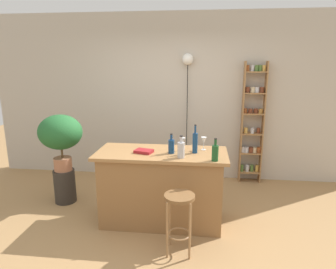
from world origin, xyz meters
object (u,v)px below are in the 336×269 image
object	(u,v)px
wine_glass_left	(204,141)
cookbook	(144,151)
spice_shelf	(252,123)
wine_glass_center	(182,141)
plant_stool	(65,186)
pendant_globe_light	(188,62)
bottle_sauce_amber	(181,149)
potted_plant	(60,134)
bar_stool	(179,210)
bottle_soda_blue	(215,152)
bottle_olive_oil	(195,142)
bottle_spirits_clear	(171,146)

from	to	relation	value
wine_glass_left	cookbook	bearing A→B (deg)	-163.94
spice_shelf	wine_glass_left	world-z (taller)	spice_shelf
spice_shelf	wine_glass_center	xyz separation A→B (m)	(-1.06, -1.40, 0.03)
plant_stool	spice_shelf	bearing A→B (deg)	21.76
pendant_globe_light	cookbook	bearing A→B (deg)	-105.29
wine_glass_left	wine_glass_center	distance (m)	0.27
spice_shelf	bottle_sauce_amber	size ratio (longest dim) A/B	7.66
potted_plant	bottle_sauce_amber	xyz separation A→B (m)	(1.73, -0.58, 0.01)
spice_shelf	plant_stool	size ratio (longest dim) A/B	4.15
bar_stool	wine_glass_center	distance (m)	0.91
bottle_sauce_amber	cookbook	world-z (taller)	bottle_sauce_amber
bottle_soda_blue	cookbook	bearing A→B (deg)	165.86
spice_shelf	cookbook	distance (m)	2.17
bar_stool	bottle_sauce_amber	size ratio (longest dim) A/B	2.52
bar_stool	potted_plant	world-z (taller)	potted_plant
spice_shelf	bottle_soda_blue	world-z (taller)	spice_shelf
bottle_sauce_amber	bottle_soda_blue	xyz separation A→B (m)	(0.38, -0.07, -0.00)
bottle_olive_oil	bottle_soda_blue	distance (m)	0.36
cookbook	pendant_globe_light	size ratio (longest dim) A/B	0.10
plant_stool	bottle_soda_blue	distance (m)	2.35
bottle_spirits_clear	bottle_sauce_amber	bearing A→B (deg)	-50.90
spice_shelf	wine_glass_left	distance (m)	1.56
plant_stool	bottle_spirits_clear	distance (m)	1.83
bar_stool	cookbook	distance (m)	0.88
bottle_spirits_clear	pendant_globe_light	xyz separation A→B (m)	(0.10, 1.58, 0.98)
wine_glass_left	pendant_globe_light	world-z (taller)	pendant_globe_light
bottle_sauce_amber	wine_glass_center	xyz separation A→B (m)	(-0.01, 0.29, 0.02)
plant_stool	potted_plant	size ratio (longest dim) A/B	0.60
bottle_sauce_amber	wine_glass_center	bearing A→B (deg)	91.06
bottle_spirits_clear	wine_glass_center	xyz separation A→B (m)	(0.12, 0.13, 0.03)
potted_plant	pendant_globe_light	world-z (taller)	pendant_globe_light
spice_shelf	potted_plant	xyz separation A→B (m)	(-2.79, -1.11, 0.01)
plant_stool	bottle_soda_blue	xyz separation A→B (m)	(2.12, -0.65, 0.78)
wine_glass_left	cookbook	size ratio (longest dim) A/B	0.78
cookbook	plant_stool	bearing A→B (deg)	176.38
bottle_olive_oil	wine_glass_left	world-z (taller)	bottle_olive_oil
bottle_soda_blue	pendant_globe_light	world-z (taller)	pendant_globe_light
potted_plant	cookbook	distance (m)	1.34
bottle_spirits_clear	bottle_olive_oil	bearing A→B (deg)	9.68
plant_stool	pendant_globe_light	distance (m)	2.71
spice_shelf	bottle_olive_oil	world-z (taller)	spice_shelf
potted_plant	bottle_spirits_clear	size ratio (longest dim) A/B	3.31
bottle_soda_blue	wine_glass_center	bearing A→B (deg)	137.42
wine_glass_left	plant_stool	bearing A→B (deg)	173.54
bottle_spirits_clear	wine_glass_left	bearing A→B (deg)	26.88
bar_stool	plant_stool	distance (m)	2.04
spice_shelf	bottle_spirits_clear	bearing A→B (deg)	-127.67
pendant_globe_light	bar_stool	bearing A→B (deg)	-88.68
potted_plant	wine_glass_center	bearing A→B (deg)	-9.51
bar_stool	bottle_olive_oil	xyz separation A→B (m)	(0.13, 0.64, 0.57)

